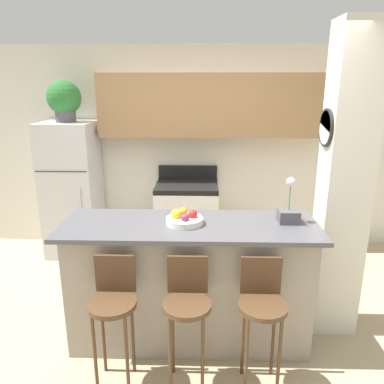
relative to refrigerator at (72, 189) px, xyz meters
name	(u,v)px	position (x,y,z in m)	size (l,w,h in m)	color
ground_plane	(190,337)	(1.52, -1.70, -0.83)	(14.00, 14.00, 0.00)	tan
wall_back	(203,130)	(1.62, 0.29, 0.70)	(5.60, 0.38, 2.55)	silver
pillar_right	(344,187)	(2.76, -1.47, 0.45)	(0.38, 0.32, 2.55)	silver
counter_bar	(190,282)	(1.52, -1.70, -0.30)	(2.01, 0.69, 1.03)	gray
refrigerator	(72,189)	(0.00, 0.00, 0.00)	(0.63, 0.65, 1.65)	silver
stove_range	(187,218)	(1.43, 0.00, -0.37)	(0.76, 0.66, 1.07)	white
bar_stool_left	(113,304)	(1.00, -2.18, -0.21)	(0.34, 0.34, 0.94)	#4C331E
bar_stool_mid	(187,305)	(1.52, -2.18, -0.21)	(0.34, 0.34, 0.94)	#4C331E
bar_stool_right	(262,307)	(2.03, -2.18, -0.21)	(0.34, 0.34, 0.94)	#4C331E
potted_plant_on_fridge	(64,100)	(0.00, 0.00, 1.08)	(0.39, 0.39, 0.48)	#4C4C51
orchid_vase	(289,212)	(2.29, -1.64, 0.29)	(0.16, 0.16, 0.36)	#4C4C51
fruit_bowl	(184,219)	(1.47, -1.69, 0.25)	(0.29, 0.29, 0.12)	silver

